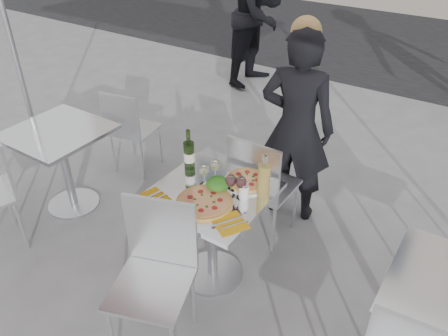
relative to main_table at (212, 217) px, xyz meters
The scene contains 21 objects.
ground 0.54m from the main_table, ahead, with size 80.00×80.00×0.00m, color slate.
street_asphalt 6.52m from the main_table, 90.00° to the left, with size 24.00×5.00×0.00m, color black.
main_table is the anchor object (origin of this frame).
side_table_left 1.50m from the main_table, behind, with size 0.72×0.72×0.75m.
chair_far 0.52m from the main_table, 81.89° to the left, with size 0.43×0.44×0.93m.
chair_near 0.55m from the main_table, 90.76° to the right, with size 0.56×0.56×0.95m.
side_chair_lfar 1.59m from the main_table, 153.96° to the left, with size 0.45×0.46×0.85m.
woman_diner 1.03m from the main_table, 82.97° to the left, with size 0.59×0.39×1.61m, color black.
pedestrian_a 3.78m from the main_table, 115.07° to the left, with size 0.93×0.72×1.90m, color black.
pizza_near 0.26m from the main_table, 74.22° to the right, with size 0.35×0.35×0.02m.
pizza_far 0.34m from the main_table, 57.44° to the left, with size 0.31×0.31×0.03m.
salad_plate 0.25m from the main_table, 64.40° to the left, with size 0.22×0.22×0.09m.
wine_bottle 0.46m from the main_table, 152.15° to the left, with size 0.07×0.08×0.29m.
carafe 0.47m from the main_table, 28.62° to the left, with size 0.08×0.08×0.29m.
sugar_shaker 0.34m from the main_table, 17.11° to the left, with size 0.06×0.06×0.11m.
wineglass_white_a 0.33m from the main_table, 152.82° to the left, with size 0.07×0.07×0.16m.
wineglass_white_b 0.35m from the main_table, 112.72° to the left, with size 0.07×0.07×0.16m.
wineglass_red_a 0.35m from the main_table, 16.16° to the left, with size 0.07×0.07×0.16m.
wineglass_red_b 0.38m from the main_table, 16.29° to the left, with size 0.07×0.07×0.16m.
napkin_left 0.43m from the main_table, 135.72° to the right, with size 0.22×0.22×0.01m.
napkin_right 0.40m from the main_table, 35.79° to the right, with size 0.25×0.25×0.01m.
Camera 1 is at (1.31, -1.83, 2.41)m, focal length 35.00 mm.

